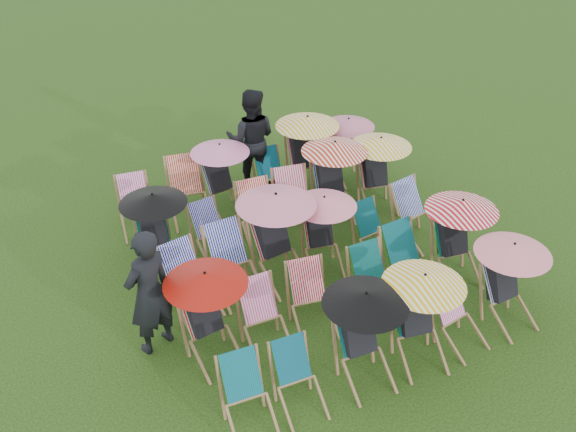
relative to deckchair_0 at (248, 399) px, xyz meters
name	(u,v)px	position (x,y,z in m)	size (l,w,h in m)	color
ground	(307,272)	(1.98, 2.26, -0.43)	(100.00, 100.00, 0.00)	black
deckchair_0	(248,399)	(0.00, 0.00, 0.00)	(0.62, 0.83, 0.87)	#936A44
deckchair_1	(299,381)	(0.67, -0.01, -0.02)	(0.58, 0.78, 0.82)	#936A44
deckchair_2	(364,336)	(1.63, 0.07, 0.25)	(1.09, 1.14, 1.30)	#936A44
deckchair_3	(420,317)	(2.47, 0.04, 0.25)	(1.09, 1.16, 1.29)	#936A44
deckchair_4	(460,319)	(3.12, -0.01, -0.01)	(0.68, 0.86, 0.85)	#936A44
deckchair_5	(510,282)	(4.02, 0.07, 0.23)	(1.06, 1.12, 1.25)	#936A44
deckchair_6	(209,315)	(0.01, 1.29, 0.26)	(1.10, 1.18, 1.31)	#936A44
deckchair_7	(265,319)	(0.73, 1.12, 0.02)	(0.62, 0.85, 0.91)	#936A44
deckchair_8	(312,300)	(1.49, 1.18, 0.02)	(0.72, 0.91, 0.91)	#936A44
deckchair_9	(376,283)	(2.49, 1.10, 0.03)	(0.61, 0.85, 0.92)	#936A44
deckchair_10	(410,263)	(3.18, 1.22, 0.06)	(0.72, 0.96, 0.99)	#936A44
deckchair_11	(458,238)	(4.03, 1.20, 0.26)	(1.10, 1.17, 1.31)	#936A44
deckchair_12	(190,282)	(0.08, 2.29, 0.05)	(0.79, 0.99, 0.97)	#936A44
deckchair_13	(234,264)	(0.81, 2.37, 0.08)	(0.72, 0.98, 1.02)	#936A44
deckchair_14	(278,236)	(1.54, 2.39, 0.33)	(1.22, 1.31, 1.44)	#936A44
deckchair_15	(323,231)	(2.30, 2.35, 0.21)	(1.02, 1.09, 1.21)	#936A44
deckchair_16	(375,232)	(3.21, 2.23, -0.01)	(0.65, 0.83, 0.84)	#936A44
deckchair_17	(418,215)	(4.08, 2.26, 0.05)	(0.80, 0.99, 0.97)	#936A44
deckchair_18	(155,230)	(-0.04, 3.53, 0.23)	(1.06, 1.11, 1.25)	#936A44
deckchair_19	(213,233)	(0.84, 3.38, -0.01)	(0.66, 0.85, 0.85)	#936A44
deckchair_20	(260,216)	(1.70, 3.40, 0.06)	(0.71, 0.94, 0.98)	#936A44
deckchair_21	(296,204)	(2.38, 3.42, 0.08)	(0.82, 1.03, 1.02)	#936A44
deckchair_22	(333,178)	(3.20, 3.59, 0.29)	(1.16, 1.23, 1.38)	#936A44
deckchair_23	(378,172)	(4.07, 3.47, 0.26)	(1.11, 1.18, 1.31)	#936A44
deckchair_24	(136,207)	(-0.06, 4.65, 0.02)	(0.70, 0.90, 0.91)	#936A44
deckchair_25	(188,192)	(0.87, 4.63, 0.08)	(0.83, 1.04, 1.03)	#936A44
deckchair_26	(222,176)	(1.51, 4.63, 0.22)	(1.05, 1.12, 1.24)	#936A44
deckchair_27	(273,177)	(2.48, 4.55, 0.01)	(0.61, 0.84, 0.88)	#936A44
deckchair_28	(306,152)	(3.22, 4.63, 0.31)	(1.19, 1.27, 1.41)	#936A44
deckchair_29	(348,148)	(4.11, 4.61, 0.20)	(1.01, 1.05, 1.20)	#936A44
person_left	(149,292)	(-0.61, 1.77, 0.51)	(0.69, 0.45, 1.89)	black
person_rear	(251,139)	(2.32, 5.14, 0.55)	(0.95, 0.74, 1.96)	black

